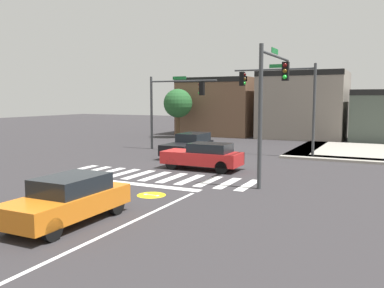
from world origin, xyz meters
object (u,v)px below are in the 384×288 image
traffic_signal_southeast (272,89)px  roadside_tree (178,104)px  car_red (204,156)px  traffic_signal_northeast (282,92)px  car_orange (68,199)px  traffic_signal_northwest (174,98)px  car_black (189,145)px

traffic_signal_southeast → roadside_tree: traffic_signal_southeast is taller
car_red → roadside_tree: roadside_tree is taller
traffic_signal_southeast → traffic_signal_northeast: size_ratio=1.00×
roadside_tree → car_orange: bearing=-69.1°
traffic_signal_southeast → traffic_signal_northeast: (-1.64, 8.71, 0.02)m
traffic_signal_southeast → car_orange: (-3.91, -9.13, -3.54)m
traffic_signal_northwest → traffic_signal_northeast: bearing=3.1°
traffic_signal_northeast → roadside_tree: bearing=-34.4°
traffic_signal_northwest → traffic_signal_northeast: 7.99m
traffic_signal_southeast → car_red: bearing=70.1°
traffic_signal_southeast → traffic_signal_northwest: size_ratio=1.12×
traffic_signal_southeast → roadside_tree: bearing=39.2°
traffic_signal_southeast → traffic_signal_northeast: bearing=10.7°
traffic_signal_northwest → car_red: 9.27m
traffic_signal_northeast → car_red: (-2.47, -7.23, -3.55)m
traffic_signal_northwest → car_orange: bearing=-71.9°
traffic_signal_southeast → car_orange: bearing=156.8°
traffic_signal_southeast → car_black: size_ratio=1.34×
traffic_signal_southeast → car_black: bearing=51.1°
traffic_signal_southeast → car_red: 5.62m
traffic_signal_southeast → traffic_signal_northwest: (-9.60, 8.27, -0.42)m
car_orange → roadside_tree: roadside_tree is taller
traffic_signal_northeast → car_black: traffic_signal_northeast is taller
traffic_signal_southeast → car_orange: 10.55m
traffic_signal_southeast → roadside_tree: size_ratio=1.28×
car_orange → roadside_tree: (-10.07, 26.30, 2.62)m
traffic_signal_northeast → car_black: 7.16m
traffic_signal_southeast → car_black: 9.80m
car_black → car_orange: size_ratio=1.07×
traffic_signal_southeast → car_orange: traffic_signal_southeast is taller
traffic_signal_northeast → roadside_tree: (-12.34, 8.46, -0.94)m
traffic_signal_southeast → traffic_signal_northwest: 12.68m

